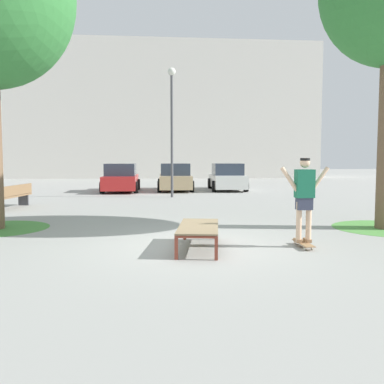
# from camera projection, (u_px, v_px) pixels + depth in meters

# --- Properties ---
(ground_plane) EXTENTS (120.00, 120.00, 0.00)m
(ground_plane) POSITION_uv_depth(u_px,v_px,m) (196.00, 245.00, 8.58)
(ground_plane) COLOR #999993
(building_facade) EXTENTS (31.84, 4.00, 12.24)m
(building_facade) POSITION_uv_depth(u_px,v_px,m) (145.00, 111.00, 38.45)
(building_facade) COLOR silver
(building_facade) RESTS_ON ground
(skate_box) EXTENTS (1.03, 1.99, 0.46)m
(skate_box) POSITION_uv_depth(u_px,v_px,m) (199.00, 228.00, 8.23)
(skate_box) COLOR brown
(skate_box) RESTS_ON ground
(skateboard) EXTENTS (0.21, 0.80, 0.09)m
(skateboard) POSITION_uv_depth(u_px,v_px,m) (303.00, 243.00, 8.39)
(skateboard) COLOR #9E754C
(skateboard) RESTS_ON ground
(skater) EXTENTS (1.00, 0.28, 1.69)m
(skater) POSITION_uv_depth(u_px,v_px,m) (304.00, 194.00, 8.31)
(skater) COLOR beige
(skater) RESTS_ON skateboard
(car_red) EXTENTS (1.93, 4.20, 1.50)m
(car_red) POSITION_uv_depth(u_px,v_px,m) (121.00, 179.00, 22.57)
(car_red) COLOR red
(car_red) RESTS_ON ground
(car_tan) EXTENTS (1.97, 4.23, 1.50)m
(car_tan) POSITION_uv_depth(u_px,v_px,m) (175.00, 178.00, 23.27)
(car_tan) COLOR tan
(car_tan) RESTS_ON ground
(car_white) EXTENTS (2.05, 4.27, 1.50)m
(car_white) POSITION_uv_depth(u_px,v_px,m) (227.00, 178.00, 23.57)
(car_white) COLOR silver
(car_white) RESTS_ON ground
(park_bench) EXTENTS (0.78, 2.44, 0.83)m
(park_bench) POSITION_uv_depth(u_px,v_px,m) (13.00, 196.00, 14.93)
(park_bench) COLOR brown
(park_bench) RESTS_ON ground
(light_post) EXTENTS (0.36, 0.36, 5.83)m
(light_post) POSITION_uv_depth(u_px,v_px,m) (172.00, 113.00, 18.92)
(light_post) COLOR #4C4C51
(light_post) RESTS_ON ground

